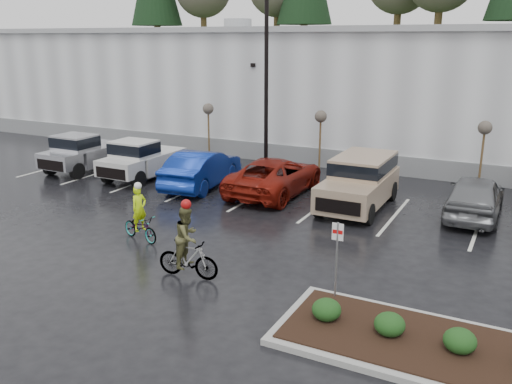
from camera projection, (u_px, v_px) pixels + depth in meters
The scene contains 21 objects.
ground at pixel (206, 277), 15.56m from camera, with size 120.00×120.00×0.00m, color black.
warehouse at pixel (396, 88), 33.37m from camera, with size 60.50×15.50×7.20m.
wooded_ridge at pixel (450, 76), 53.22m from camera, with size 80.00×25.00×6.00m, color #29441C.
lamppost at pixel (266, 58), 26.02m from camera, with size 0.50×1.00×9.22m.
sapling_west at pixel (208, 112), 29.44m from camera, with size 0.60×0.60×3.20m.
sapling_mid at pixel (321, 120), 26.59m from camera, with size 0.60×0.60×3.20m.
sapling_east at pixel (485, 132), 23.29m from camera, with size 0.60×0.60×3.20m.
curb_island at pixel (458, 355), 11.61m from camera, with size 8.00×3.00×0.15m, color gray.
mulch_bed at pixel (459, 351), 11.58m from camera, with size 7.60×2.60×0.04m, color black.
shrub_a at pixel (327, 310), 12.83m from camera, with size 0.70×0.70×0.52m, color #193412.
shrub_b at pixel (390, 324), 12.17m from camera, with size 0.70×0.70×0.52m, color #193412.
shrub_c at pixel (460, 341), 11.52m from camera, with size 0.70×0.70×0.52m, color #193412.
fire_lane_sign at pixel (337, 252), 13.67m from camera, with size 0.30×0.05×2.20m.
pickup_silver at pixel (89, 151), 28.01m from camera, with size 2.10×5.20×1.96m, color #B1B2B9, non-canonical shape.
pickup_white at pixel (147, 157), 26.47m from camera, with size 2.10×5.20×1.96m, color #BBBBB7, non-canonical shape.
car_blue at pixel (202, 169), 24.75m from camera, with size 1.81×5.20×1.71m, color navy.
car_red at pixel (275, 176), 23.67m from camera, with size 2.66×5.77×1.60m, color maroon.
suv_tan at pixel (359, 183), 21.60m from camera, with size 2.20×5.10×2.06m, color #9F866C, non-canonical shape.
car_grey at pixel (475, 196), 20.56m from camera, with size 1.95×4.84×1.65m, color slate.
cyclist_hivis at pixel (140, 222), 18.23m from camera, with size 1.77×0.98×2.03m.
cyclist_olive at pixel (188, 250), 15.31m from camera, with size 1.84×0.90×2.33m.
Camera 1 is at (7.80, -12.06, 6.62)m, focal length 38.00 mm.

